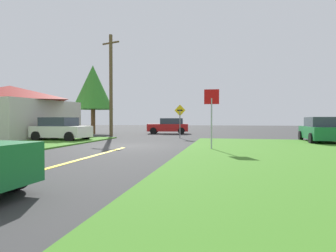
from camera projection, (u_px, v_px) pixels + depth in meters
ground_plane at (130, 146)px, 15.05m from camera, size 120.00×120.00×0.00m
lane_stripe_center at (28, 174)px, 7.23m from camera, size 0.20×14.00×0.01m
stop_sign at (212, 108)px, 12.81m from camera, size 0.70×0.07×2.88m
car_approaching_junction at (169, 126)px, 28.53m from camera, size 4.40×2.32×1.62m
car_on_crossroad at (321, 130)px, 17.11m from camera, size 2.16×4.46×1.62m
parked_car_near_building at (61, 129)px, 18.83m from camera, size 3.92×2.29×1.62m
utility_pole_mid at (111, 84)px, 24.07m from camera, size 1.76×0.63×8.96m
direction_sign at (180, 117)px, 21.41m from camera, size 0.90×0.19×2.65m
oak_tree_left at (93, 88)px, 28.20m from camera, size 4.14×4.14×7.11m
barn at (10, 112)px, 22.13m from camera, size 9.70×8.23×4.23m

